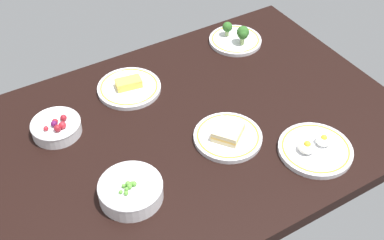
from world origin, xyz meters
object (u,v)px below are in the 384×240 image
bowl_berries (56,127)px  plate_cheese (129,87)px  plate_broccoli (236,38)px  plate_eggs (315,149)px  plate_sandwich (228,136)px  bowl_peas (131,190)px

bowl_berries → plate_cheese: bearing=-165.3°
plate_broccoli → plate_eggs: size_ratio=0.90×
plate_cheese → plate_sandwich: plate_sandwich is taller
plate_cheese → plate_broccoli: (-45.07, -4.61, 0.85)cm
plate_cheese → plate_sandwich: 38.10cm
plate_broccoli → plate_eggs: (11.66, 56.53, -0.76)cm
bowl_peas → plate_broccoli: 77.50cm
plate_cheese → plate_eggs: bearing=122.8°
plate_cheese → bowl_berries: bearing=14.7°
plate_broccoli → plate_eggs: plate_broccoli is taller
plate_cheese → plate_broccoli: bearing=-174.2°
bowl_berries → plate_broccoli: bearing=-170.8°
bowl_peas → plate_broccoli: (-63.47, -44.46, -0.70)cm
bowl_berries → plate_eggs: size_ratio=0.69×
plate_cheese → bowl_berries: size_ratio=1.40×
bowl_peas → plate_sandwich: 33.77cm
plate_broccoli → plate_sandwich: (30.07, 39.64, -0.58)cm
plate_broccoli → plate_sandwich: plate_broccoli is taller
bowl_peas → bowl_berries: bowl_peas is taller
plate_cheese → plate_eggs: plate_eggs is taller
plate_broccoli → plate_sandwich: bearing=52.8°
bowl_peas → plate_sandwich: size_ratio=0.84×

